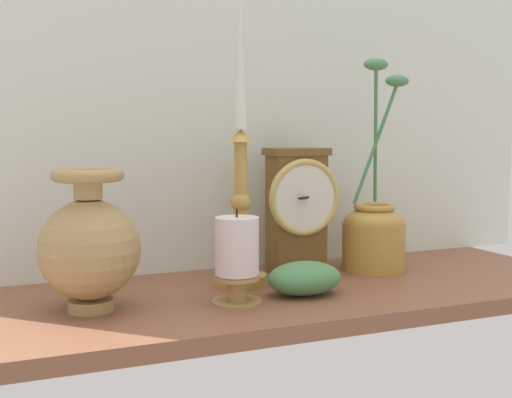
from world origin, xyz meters
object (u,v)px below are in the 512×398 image
candlestick_tall_left (241,188)px  brass_vase_bulbous (90,245)px  brass_vase_jar (374,231)px  pillar_candle_front (237,257)px  mantel_clock (298,208)px

candlestick_tall_left → brass_vase_bulbous: 25.23cm
candlestick_tall_left → brass_vase_bulbous: candlestick_tall_left is taller
brass_vase_jar → pillar_candle_front: 31.82cm
candlestick_tall_left → pillar_candle_front: size_ratio=3.41×
brass_vase_bulbous → pillar_candle_front: 20.03cm
candlestick_tall_left → brass_vase_jar: bearing=4.2°
mantel_clock → brass_vase_bulbous: mantel_clock is taller
mantel_clock → pillar_candle_front: bearing=-139.1°
mantel_clock → candlestick_tall_left: bearing=-158.8°
brass_vase_bulbous → pillar_candle_front: size_ratio=1.43×
candlestick_tall_left → pillar_candle_front: (-4.25, -9.47, -8.71)cm
candlestick_tall_left → brass_vase_bulbous: size_ratio=2.38×
mantel_clock → brass_vase_jar: bearing=-11.9°
brass_vase_bulbous → brass_vase_jar: 49.84cm
brass_vase_bulbous → brass_vase_jar: bearing=8.6°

